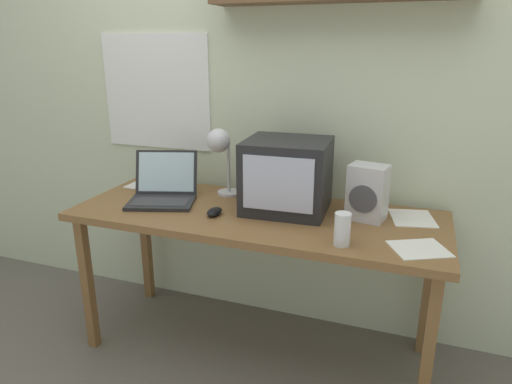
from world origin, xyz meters
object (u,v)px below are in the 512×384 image
(printed_handout, at_px, (148,185))
(corner_desk, at_px, (256,226))
(computer_mouse, at_px, (214,212))
(laptop, at_px, (164,189))
(juice_glass, at_px, (342,231))
(loose_paper_near_laptop, at_px, (412,218))
(open_notebook, at_px, (419,249))
(crt_monitor, at_px, (287,176))
(desk_lamp, at_px, (220,148))
(space_heater, at_px, (367,193))

(printed_handout, bearing_deg, corner_desk, -15.96)
(computer_mouse, xyz_separation_m, printed_handout, (-0.54, 0.30, -0.01))
(laptop, distance_m, printed_handout, 0.29)
(juice_glass, xyz_separation_m, printed_handout, (-1.14, 0.43, -0.06))
(printed_handout, bearing_deg, loose_paper_near_laptop, -1.52)
(loose_paper_near_laptop, relative_size, open_notebook, 0.98)
(crt_monitor, bearing_deg, corner_desk, -146.94)
(corner_desk, relative_size, desk_lamp, 4.85)
(computer_mouse, bearing_deg, space_heater, 15.79)
(laptop, bearing_deg, space_heater, -13.32)
(crt_monitor, height_order, juice_glass, crt_monitor)
(loose_paper_near_laptop, distance_m, open_notebook, 0.33)
(crt_monitor, bearing_deg, loose_paper_near_laptop, 4.93)
(crt_monitor, bearing_deg, open_notebook, -25.68)
(crt_monitor, relative_size, computer_mouse, 3.70)
(juice_glass, xyz_separation_m, open_notebook, (0.29, 0.06, -0.06))
(space_heater, height_order, computer_mouse, space_heater)
(desk_lamp, relative_size, loose_paper_near_laptop, 1.40)
(laptop, distance_m, desk_lamp, 0.35)
(computer_mouse, xyz_separation_m, open_notebook, (0.89, -0.07, -0.01))
(laptop, relative_size, desk_lamp, 1.10)
(printed_handout, bearing_deg, juice_glass, -20.49)
(loose_paper_near_laptop, bearing_deg, desk_lamp, -179.14)
(juice_glass, xyz_separation_m, space_heater, (0.05, 0.31, 0.06))
(corner_desk, bearing_deg, juice_glass, -27.31)
(crt_monitor, xyz_separation_m, printed_handout, (-0.83, 0.12, -0.16))
(loose_paper_near_laptop, bearing_deg, juice_glass, -122.77)
(desk_lamp, xyz_separation_m, juice_glass, (0.68, -0.38, -0.20))
(desk_lamp, xyz_separation_m, space_heater, (0.73, -0.06, -0.13))
(corner_desk, height_order, laptop, laptop)
(space_heater, bearing_deg, loose_paper_near_laptop, 31.84)
(juice_glass, relative_size, space_heater, 0.53)
(computer_mouse, bearing_deg, loose_paper_near_laptop, 16.98)
(crt_monitor, xyz_separation_m, computer_mouse, (-0.29, -0.18, -0.15))
(space_heater, xyz_separation_m, printed_handout, (-1.19, 0.11, -0.12))
(crt_monitor, distance_m, juice_glass, 0.45)
(open_notebook, bearing_deg, juice_glass, -168.16)
(crt_monitor, bearing_deg, computer_mouse, -150.59)
(corner_desk, height_order, space_heater, space_heater)
(crt_monitor, relative_size, juice_glass, 3.00)
(printed_handout, bearing_deg, open_notebook, -14.41)
(juice_glass, relative_size, printed_handout, 0.63)
(open_notebook, bearing_deg, printed_handout, 165.59)
(crt_monitor, distance_m, space_heater, 0.37)
(laptop, height_order, computer_mouse, laptop)
(corner_desk, xyz_separation_m, open_notebook, (0.72, -0.16, 0.07))
(computer_mouse, distance_m, printed_handout, 0.62)
(corner_desk, height_order, desk_lamp, desk_lamp)
(computer_mouse, distance_m, open_notebook, 0.89)
(corner_desk, xyz_separation_m, juice_glass, (0.43, -0.22, 0.12))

